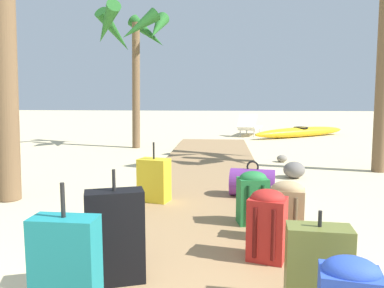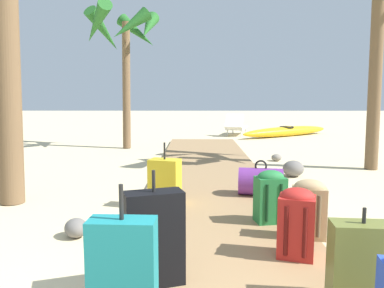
{
  "view_description": "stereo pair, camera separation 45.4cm",
  "coord_description": "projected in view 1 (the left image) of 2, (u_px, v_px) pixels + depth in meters",
  "views": [
    {
      "loc": [
        0.22,
        -0.78,
        1.41
      ],
      "look_at": [
        -0.28,
        5.96,
        0.55
      ],
      "focal_mm": 35.88,
      "sensor_mm": 36.0,
      "label": 1
    },
    {
      "loc": [
        -0.23,
        -0.8,
        1.41
      ],
      "look_at": [
        -0.28,
        5.96,
        0.55
      ],
      "focal_mm": 35.88,
      "sensor_mm": 36.0,
      "label": 2
    }
  ],
  "objects": [
    {
      "name": "backpack_red",
      "position": [
        267.0,
        223.0,
        3.1
      ],
      "size": [
        0.35,
        0.33,
        0.58
      ],
      "color": "red",
      "rests_on": "boardwalk"
    },
    {
      "name": "ground_plane",
      "position": [
        204.0,
        199.0,
        5.25
      ],
      "size": [
        60.0,
        60.0,
        0.0
      ],
      "primitive_type": "plane",
      "color": "beige"
    },
    {
      "name": "rock_right_near",
      "position": [
        282.0,
        158.0,
        8.14
      ],
      "size": [
        0.31,
        0.3,
        0.15
      ],
      "primitive_type": "ellipsoid",
      "rotation": [
        0.0,
        0.0,
        2.2
      ],
      "color": "gray",
      "rests_on": "ground"
    },
    {
      "name": "backpack_green",
      "position": [
        253.0,
        196.0,
        3.97
      ],
      "size": [
        0.33,
        0.28,
        0.56
      ],
      "color": "#237538",
      "rests_on": "boardwalk"
    },
    {
      "name": "lounge_chair",
      "position": [
        250.0,
        126.0,
        13.48
      ],
      "size": [
        0.99,
        1.66,
        0.77
      ],
      "color": "white",
      "rests_on": "ground"
    },
    {
      "name": "duffel_bag_purple",
      "position": [
        252.0,
        182.0,
        5.07
      ],
      "size": [
        0.63,
        0.45,
        0.48
      ],
      "color": "#6B2D84",
      "rests_on": "boardwalk"
    },
    {
      "name": "suitcase_olive",
      "position": [
        318.0,
        267.0,
        2.39
      ],
      "size": [
        0.41,
        0.23,
        0.63
      ],
      "color": "olive",
      "rests_on": "boardwalk"
    },
    {
      "name": "suitcase_black",
      "position": [
        115.0,
        237.0,
        2.71
      ],
      "size": [
        0.44,
        0.31,
        0.82
      ],
      "color": "black",
      "rests_on": "boardwalk"
    },
    {
      "name": "kayak",
      "position": [
        301.0,
        132.0,
        13.04
      ],
      "size": [
        3.58,
        2.66,
        0.34
      ],
      "color": "gold",
      "rests_on": "ground"
    },
    {
      "name": "backpack_tan",
      "position": [
        287.0,
        209.0,
        3.51
      ],
      "size": [
        0.34,
        0.27,
        0.56
      ],
      "color": "tan",
      "rests_on": "boardwalk"
    },
    {
      "name": "rock_left_near",
      "position": [
        59.0,
        225.0,
        3.91
      ],
      "size": [
        0.32,
        0.34,
        0.19
      ],
      "primitive_type": "ellipsoid",
      "rotation": [
        0.0,
        0.0,
        2.01
      ],
      "color": "slate",
      "rests_on": "ground"
    },
    {
      "name": "rock_right_far",
      "position": [
        294.0,
        170.0,
        6.57
      ],
      "size": [
        0.53,
        0.53,
        0.28
      ],
      "primitive_type": "ellipsoid",
      "rotation": [
        0.0,
        0.0,
        2.37
      ],
      "color": "slate",
      "rests_on": "ground"
    },
    {
      "name": "boardwalk",
      "position": [
        207.0,
        179.0,
        6.32
      ],
      "size": [
        1.86,
        10.83,
        0.08
      ],
      "primitive_type": "cube",
      "color": "#9E7A51",
      "rests_on": "ground"
    },
    {
      "name": "palm_tree_far_left",
      "position": [
        132.0,
        37.0,
        10.1
      ],
      "size": [
        2.07,
        2.12,
        3.71
      ],
      "color": "brown",
      "rests_on": "ground"
    },
    {
      "name": "suitcase_yellow",
      "position": [
        154.0,
        180.0,
        4.83
      ],
      "size": [
        0.42,
        0.33,
        0.75
      ],
      "color": "gold",
      "rests_on": "boardwalk"
    },
    {
      "name": "suitcase_teal",
      "position": [
        66.0,
        276.0,
        2.11
      ],
      "size": [
        0.37,
        0.19,
        0.87
      ],
      "color": "#197A7F",
      "rests_on": "boardwalk"
    }
  ]
}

